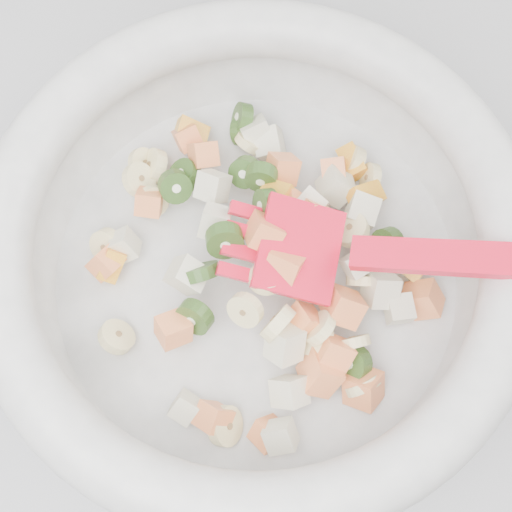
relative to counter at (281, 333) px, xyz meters
name	(u,v)px	position (x,y,z in m)	size (l,w,h in m)	color
counter	(281,333)	(0.00, 0.00, 0.00)	(2.00, 0.60, 0.90)	gray
mixing_bowl	(257,251)	(-0.06, -0.06, 0.51)	(0.43, 0.38, 0.14)	silver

